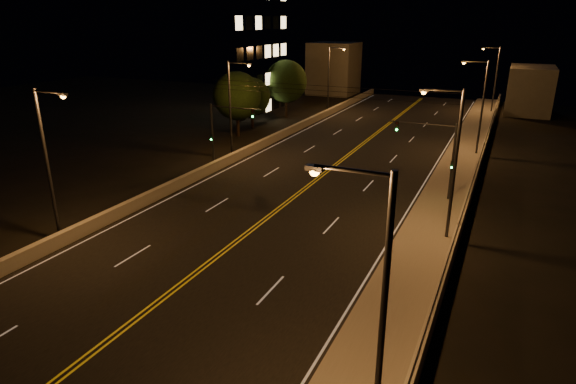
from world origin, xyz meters
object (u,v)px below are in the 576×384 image
at_px(streetlight_1, 451,157).
at_px(tree_1, 252,97).
at_px(streetlight_0, 375,302).
at_px(streetlight_2, 480,102).
at_px(streetlight_6, 330,75).
at_px(streetlight_3, 494,76).
at_px(traffic_signal_left, 222,129).
at_px(tree_0, 237,96).
at_px(traffic_signal_right, 439,152).
at_px(building_tower, 184,8).
at_px(tree_2, 286,81).
at_px(streetlight_5, 232,104).
at_px(streetlight_4, 49,157).

relative_size(streetlight_1, tree_1, 1.49).
distance_m(streetlight_0, streetlight_2, 38.75).
relative_size(streetlight_0, streetlight_6, 1.00).
height_order(streetlight_3, traffic_signal_left, streetlight_3).
distance_m(traffic_signal_left, tree_0, 13.62).
xyz_separation_m(traffic_signal_right, building_tower, (-37.54, 21.22, 10.60)).
height_order(streetlight_6, traffic_signal_left, streetlight_6).
relative_size(traffic_signal_left, tree_2, 0.77).
bearing_deg(streetlight_0, streetlight_3, 90.00).
bearing_deg(traffic_signal_left, streetlight_0, -49.67).
distance_m(streetlight_2, tree_0, 26.10).
xyz_separation_m(streetlight_2, traffic_signal_left, (-20.32, -14.82, -1.59)).
distance_m(streetlight_2, tree_1, 26.81).
xyz_separation_m(streetlight_3, traffic_signal_right, (-1.54, -40.89, -1.59)).
distance_m(streetlight_5, tree_0, 9.65).
relative_size(streetlight_0, streetlight_3, 1.00).
bearing_deg(tree_0, streetlight_1, -36.67).
distance_m(streetlight_1, tree_1, 35.95).
distance_m(traffic_signal_left, tree_1, 18.22).
relative_size(streetlight_0, tree_0, 1.25).
bearing_deg(building_tower, traffic_signal_left, -48.51).
distance_m(streetlight_3, streetlight_6, 23.58).
bearing_deg(tree_1, streetlight_5, -68.42).
height_order(streetlight_1, tree_0, streetlight_1).
distance_m(tree_1, tree_2, 8.41).
distance_m(streetlight_6, traffic_signal_left, 31.17).
xyz_separation_m(streetlight_3, streetlight_4, (-21.45, -57.79, 0.00)).
bearing_deg(streetlight_6, streetlight_5, -90.00).
xyz_separation_m(streetlight_4, traffic_signal_left, (1.14, 16.89, -1.59)).
relative_size(streetlight_1, building_tower, 0.31).
bearing_deg(streetlight_3, streetlight_4, -110.37).
bearing_deg(streetlight_4, streetlight_0, -18.15).
bearing_deg(streetlight_2, traffic_signal_right, -95.93).
xyz_separation_m(streetlight_0, building_tower, (-39.08, 45.14, 9.01)).
bearing_deg(tree_2, streetlight_4, -84.08).
relative_size(streetlight_2, tree_0, 1.25).
height_order(streetlight_5, traffic_signal_left, streetlight_5).
relative_size(streetlight_3, tree_0, 1.25).
height_order(streetlight_2, building_tower, building_tower).
bearing_deg(tree_2, streetlight_1, -51.40).
xyz_separation_m(building_tower, tree_2, (13.25, 4.16, -9.46)).
distance_m(building_tower, tree_1, 16.74).
bearing_deg(tree_0, streetlight_5, -61.98).
relative_size(tree_0, tree_2, 0.96).
distance_m(streetlight_4, streetlight_5, 20.75).
height_order(streetlight_0, traffic_signal_right, streetlight_0).
distance_m(traffic_signal_right, building_tower, 44.41).
bearing_deg(building_tower, streetlight_5, -44.56).
distance_m(building_tower, tree_2, 16.80).
relative_size(building_tower, tree_1, 4.77).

